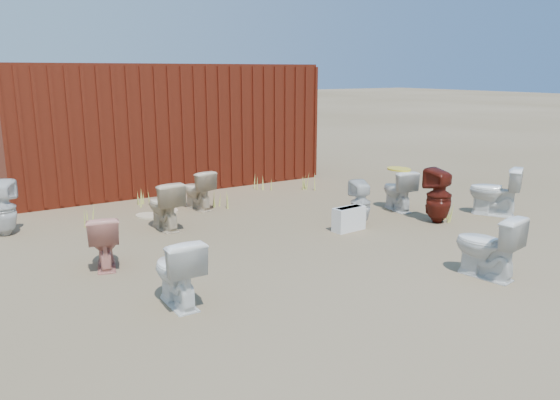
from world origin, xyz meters
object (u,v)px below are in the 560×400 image
toilet_front_c (487,246)px  loose_tank (349,219)px  toilet_back_yellowlid (398,190)px  toilet_front_a (177,271)px  toilet_front_e (494,191)px  toilet_back_a (3,208)px  toilet_front_pink (104,241)px  toilet_back_beige_right (164,205)px  toilet_front_maroon (439,196)px  shipping_container (161,125)px  toilet_back_e (360,203)px  toilet_back_beige_left (198,190)px

toilet_front_c → loose_tank: toilet_front_c is taller
toilet_back_yellowlid → loose_tank: size_ratio=1.37×
toilet_front_a → toilet_front_e: 5.66m
toilet_back_a → toilet_front_c: bearing=158.1°
toilet_front_pink → toilet_back_beige_right: 1.63m
loose_tank → toilet_front_pink: bearing=169.5°
toilet_front_maroon → toilet_back_beige_right: bearing=-32.8°
toilet_front_a → toilet_back_a: (-1.20, 3.53, 0.04)m
toilet_front_e → loose_tank: bearing=-43.1°
toilet_front_maroon → toilet_back_a: size_ratio=1.07×
toilet_front_maroon → toilet_back_a: bearing=-31.9°
toilet_front_a → loose_tank: size_ratio=1.42×
shipping_container → toilet_back_e: (1.40, -4.64, -0.86)m
shipping_container → toilet_front_e: (3.60, -5.33, -0.81)m
toilet_front_e → toilet_back_e: (-2.20, 0.69, -0.05)m
toilet_front_c → toilet_back_e: 2.42m
toilet_front_c → toilet_front_maroon: bearing=-134.9°
shipping_container → toilet_back_a: 4.11m
toilet_front_c → toilet_back_yellowlid: bearing=-125.6°
toilet_front_e → loose_tank: 2.61m
toilet_back_beige_right → toilet_back_e: 2.91m
loose_tank → toilet_front_a: bearing=-164.7°
toilet_front_maroon → toilet_back_e: toilet_front_maroon is taller
toilet_back_beige_left → toilet_back_e: bearing=117.9°
toilet_front_a → toilet_back_e: (3.42, 1.29, -0.02)m
toilet_front_maroon → loose_tank: toilet_front_maroon is taller
toilet_back_yellowlid → toilet_front_a: bearing=30.9°
toilet_back_beige_right → toilet_back_e: size_ratio=1.07×
toilet_front_a → toilet_front_c: 3.42m
toilet_back_beige_left → loose_tank: size_ratio=1.33×
toilet_front_c → toilet_back_beige_left: bearing=-82.3°
toilet_back_yellowlid → loose_tank: 1.55m
toilet_front_pink → toilet_front_maroon: (4.85, -0.71, 0.10)m
toilet_back_a → loose_tank: toilet_back_a is taller
toilet_front_c → toilet_back_a: toilet_back_a is taller
toilet_back_e → toilet_front_maroon: bearing=167.3°
shipping_container → toilet_back_beige_left: 2.63m
toilet_front_e → toilet_back_a: bearing=-54.4°
toilet_front_c → loose_tank: size_ratio=1.48×
toilet_front_a → toilet_front_e: (5.63, 0.60, 0.04)m
toilet_back_beige_left → toilet_back_e: 2.76m
toilet_front_a → toilet_front_maroon: bearing=-170.6°
toilet_front_maroon → toilet_front_e: toilet_front_maroon is taller
toilet_front_e → toilet_back_beige_right: size_ratio=1.09×
toilet_front_e → toilet_back_a: 7.43m
toilet_back_beige_right → loose_tank: (2.26, -1.48, -0.19)m
toilet_front_c → toilet_front_e: (2.40, 1.72, 0.02)m
toilet_front_a → shipping_container: bearing=-108.9°
toilet_front_a → toilet_front_c: bearing=160.8°
toilet_back_e → toilet_front_pink: bearing=10.8°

